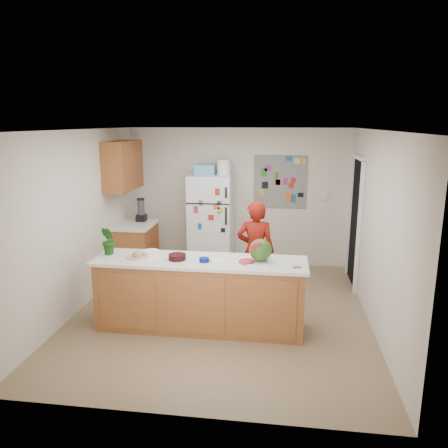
# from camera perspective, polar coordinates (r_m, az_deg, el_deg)

# --- Properties ---
(floor) EXTENTS (4.00, 4.50, 0.02)m
(floor) POSITION_cam_1_polar(r_m,az_deg,el_deg) (6.25, -0.36, -11.48)
(floor) COLOR brown
(floor) RESTS_ON ground
(wall_back) EXTENTS (4.00, 0.02, 2.50)m
(wall_back) POSITION_cam_1_polar(r_m,az_deg,el_deg) (8.04, 1.92, 3.53)
(wall_back) COLOR beige
(wall_back) RESTS_ON ground
(wall_left) EXTENTS (0.02, 4.50, 2.50)m
(wall_left) POSITION_cam_1_polar(r_m,az_deg,el_deg) (6.43, -18.40, 0.40)
(wall_left) COLOR beige
(wall_left) RESTS_ON ground
(wall_right) EXTENTS (0.02, 4.50, 2.50)m
(wall_right) POSITION_cam_1_polar(r_m,az_deg,el_deg) (5.90, 19.32, -0.78)
(wall_right) COLOR beige
(wall_right) RESTS_ON ground
(ceiling) EXTENTS (4.00, 4.50, 0.02)m
(ceiling) POSITION_cam_1_polar(r_m,az_deg,el_deg) (5.68, -0.40, 12.30)
(ceiling) COLOR white
(ceiling) RESTS_ON wall_back
(doorway) EXTENTS (0.03, 0.85, 2.04)m
(doorway) POSITION_cam_1_polar(r_m,az_deg,el_deg) (7.34, 16.83, 0.20)
(doorway) COLOR black
(doorway) RESTS_ON ground
(peninsula_base) EXTENTS (2.60, 0.62, 0.88)m
(peninsula_base) POSITION_cam_1_polar(r_m,az_deg,el_deg) (5.65, -3.14, -9.30)
(peninsula_base) COLOR brown
(peninsula_base) RESTS_ON floor
(peninsula_top) EXTENTS (2.68, 0.70, 0.04)m
(peninsula_top) POSITION_cam_1_polar(r_m,az_deg,el_deg) (5.49, -3.20, -4.86)
(peninsula_top) COLOR silver
(peninsula_top) RESTS_ON peninsula_base
(side_counter_base) EXTENTS (0.60, 0.80, 0.86)m
(side_counter_base) POSITION_cam_1_polar(r_m,az_deg,el_deg) (7.72, -11.45, -3.40)
(side_counter_base) COLOR brown
(side_counter_base) RESTS_ON floor
(side_counter_top) EXTENTS (0.64, 0.84, 0.04)m
(side_counter_top) POSITION_cam_1_polar(r_m,az_deg,el_deg) (7.60, -11.61, -0.15)
(side_counter_top) COLOR silver
(side_counter_top) RESTS_ON side_counter_base
(upper_cabinets) EXTENTS (0.35, 1.00, 0.80)m
(upper_cabinets) POSITION_cam_1_polar(r_m,az_deg,el_deg) (7.44, -13.05, 7.47)
(upper_cabinets) COLOR brown
(upper_cabinets) RESTS_ON wall_left
(refrigerator) EXTENTS (0.75, 0.70, 1.70)m
(refrigerator) POSITION_cam_1_polar(r_m,az_deg,el_deg) (7.80, -1.68, 0.24)
(refrigerator) COLOR silver
(refrigerator) RESTS_ON floor
(fridge_top_bin) EXTENTS (0.35, 0.28, 0.18)m
(fridge_top_bin) POSITION_cam_1_polar(r_m,az_deg,el_deg) (7.66, -2.47, 7.13)
(fridge_top_bin) COLOR #5999B2
(fridge_top_bin) RESTS_ON refrigerator
(photo_collage) EXTENTS (0.95, 0.01, 0.95)m
(photo_collage) POSITION_cam_1_polar(r_m,az_deg,el_deg) (7.93, 7.34, 5.49)
(photo_collage) COLOR slate
(photo_collage) RESTS_ON wall_back
(person) EXTENTS (0.56, 0.38, 1.51)m
(person) POSITION_cam_1_polar(r_m,az_deg,el_deg) (6.39, 4.14, -3.60)
(person) COLOR maroon
(person) RESTS_ON floor
(blender_appliance) EXTENTS (0.12, 0.12, 0.38)m
(blender_appliance) POSITION_cam_1_polar(r_m,az_deg,el_deg) (7.75, -10.77, 1.74)
(blender_appliance) COLOR black
(blender_appliance) RESTS_ON side_counter_top
(cutting_board) EXTENTS (0.49, 0.41, 0.01)m
(cutting_board) POSITION_cam_1_polar(r_m,az_deg,el_deg) (5.39, 4.10, -4.91)
(cutting_board) COLOR silver
(cutting_board) RESTS_ON peninsula_top
(watermelon) EXTENTS (0.28, 0.28, 0.28)m
(watermelon) POSITION_cam_1_polar(r_m,az_deg,el_deg) (5.37, 4.78, -3.40)
(watermelon) COLOR #265712
(watermelon) RESTS_ON cutting_board
(watermelon_slice) EXTENTS (0.18, 0.18, 0.02)m
(watermelon_slice) POSITION_cam_1_polar(r_m,az_deg,el_deg) (5.35, 2.92, -4.86)
(watermelon_slice) COLOR #CF2C57
(watermelon_slice) RESTS_ON cutting_board
(cherry_bowl) EXTENTS (0.26, 0.26, 0.07)m
(cherry_bowl) POSITION_cam_1_polar(r_m,az_deg,el_deg) (5.49, -6.12, -4.30)
(cherry_bowl) COLOR black
(cherry_bowl) RESTS_ON peninsula_top
(white_bowl) EXTENTS (0.21, 0.21, 0.06)m
(white_bowl) POSITION_cam_1_polar(r_m,az_deg,el_deg) (5.73, -9.48, -3.70)
(white_bowl) COLOR white
(white_bowl) RESTS_ON peninsula_top
(cobalt_bowl) EXTENTS (0.13, 0.13, 0.05)m
(cobalt_bowl) POSITION_cam_1_polar(r_m,az_deg,el_deg) (5.39, -2.61, -4.69)
(cobalt_bowl) COLOR #001064
(cobalt_bowl) RESTS_ON peninsula_top
(plate) EXTENTS (0.36, 0.36, 0.02)m
(plate) POSITION_cam_1_polar(r_m,az_deg,el_deg) (5.66, -11.23, -4.23)
(plate) COLOR beige
(plate) RESTS_ON peninsula_top
(paper_towel) EXTENTS (0.23, 0.22, 0.02)m
(paper_towel) POSITION_cam_1_polar(r_m,az_deg,el_deg) (5.41, -0.77, -4.77)
(paper_towel) COLOR silver
(paper_towel) RESTS_ON peninsula_top
(keys) EXTENTS (0.11, 0.07, 0.01)m
(keys) POSITION_cam_1_polar(r_m,az_deg,el_deg) (5.24, 9.52, -5.60)
(keys) COLOR gray
(keys) RESTS_ON peninsula_top
(potted_plant) EXTENTS (0.26, 0.26, 0.37)m
(potted_plant) POSITION_cam_1_polar(r_m,az_deg,el_deg) (5.82, -14.82, -2.12)
(potted_plant) COLOR #0B3D0C
(potted_plant) RESTS_ON peninsula_top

